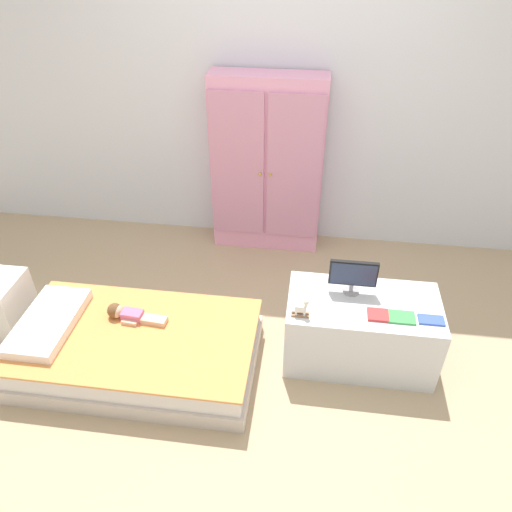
% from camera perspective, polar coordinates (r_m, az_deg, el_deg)
% --- Properties ---
extents(ground_plane, '(10.00, 10.00, 0.02)m').
position_cam_1_polar(ground_plane, '(3.21, -0.34, -12.70)').
color(ground_plane, tan).
extents(back_wall, '(6.40, 0.05, 2.70)m').
position_cam_1_polar(back_wall, '(3.83, 3.04, 20.06)').
color(back_wall, silver).
rests_on(back_wall, ground_plane).
extents(bed, '(1.50, 0.85, 0.26)m').
position_cam_1_polar(bed, '(3.21, -13.80, -10.51)').
color(bed, beige).
rests_on(bed, ground_plane).
extents(pillow, '(0.32, 0.61, 0.06)m').
position_cam_1_polar(pillow, '(3.32, -23.18, -7.09)').
color(pillow, white).
rests_on(pillow, bed).
extents(doll, '(0.39, 0.14, 0.10)m').
position_cam_1_polar(doll, '(3.21, -15.01, -6.52)').
color(doll, '#D6668E').
rests_on(doll, bed).
extents(wardrobe, '(0.87, 0.28, 1.43)m').
position_cam_1_polar(wardrobe, '(3.90, 1.32, 10.46)').
color(wardrobe, '#E599BC').
rests_on(wardrobe, ground_plane).
extents(tv_stand, '(0.92, 0.49, 0.47)m').
position_cam_1_polar(tv_stand, '(3.16, 12.08, -8.49)').
color(tv_stand, silver).
rests_on(tv_stand, ground_plane).
extents(tv_monitor, '(0.29, 0.10, 0.23)m').
position_cam_1_polar(tv_monitor, '(2.97, 11.32, -2.19)').
color(tv_monitor, '#99999E').
rests_on(tv_monitor, tv_stand).
extents(rocking_horse_toy, '(0.10, 0.04, 0.12)m').
position_cam_1_polar(rocking_horse_toy, '(2.82, 5.43, -6.09)').
color(rocking_horse_toy, '#8E6642').
rests_on(rocking_horse_toy, tv_stand).
extents(book_red, '(0.12, 0.11, 0.02)m').
position_cam_1_polar(book_red, '(2.92, 14.11, -6.71)').
color(book_red, '#CC3838').
rests_on(book_red, tv_stand).
extents(book_green, '(0.16, 0.11, 0.01)m').
position_cam_1_polar(book_green, '(2.95, 16.66, -6.89)').
color(book_green, '#429E51').
rests_on(book_green, tv_stand).
extents(book_blue, '(0.15, 0.08, 0.01)m').
position_cam_1_polar(book_blue, '(2.98, 19.85, -7.07)').
color(book_blue, blue).
rests_on(book_blue, tv_stand).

